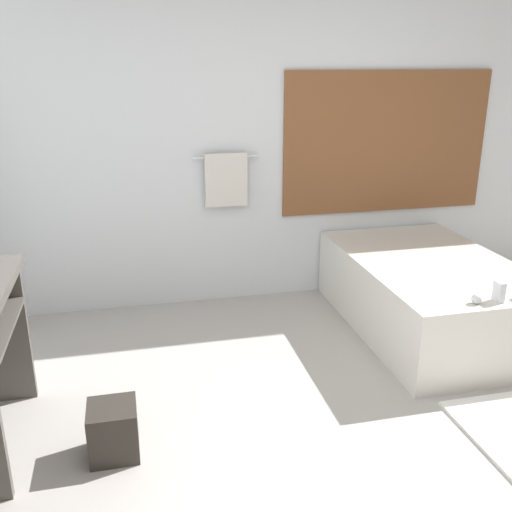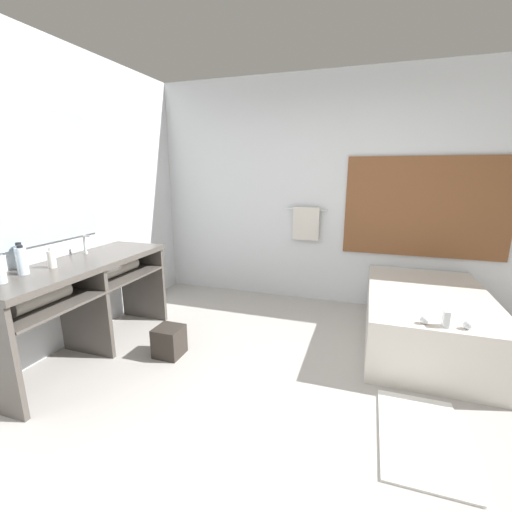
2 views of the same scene
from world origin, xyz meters
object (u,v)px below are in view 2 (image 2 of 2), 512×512
object	(u,v)px
waste_bin	(169,341)
bathtub	(426,316)
soap_dispenser	(52,259)
water_bottle_1	(20,257)
water_bottle_2	(22,261)

from	to	relation	value
waste_bin	bathtub	bearing A→B (deg)	23.24
soap_dispenser	bathtub	bearing A→B (deg)	24.44
water_bottle_1	soap_dispenser	size ratio (longest dim) A/B	1.30
water_bottle_1	water_bottle_2	world-z (taller)	water_bottle_2
water_bottle_1	soap_dispenser	bearing A→B (deg)	33.10
water_bottle_1	waste_bin	bearing A→B (deg)	28.81
bathtub	soap_dispenser	bearing A→B (deg)	-155.56
waste_bin	water_bottle_2	bearing A→B (deg)	-143.23
bathtub	waste_bin	bearing A→B (deg)	-156.76
bathtub	water_bottle_1	bearing A→B (deg)	-155.03
water_bottle_2	soap_dispenser	distance (m)	0.21
water_bottle_2	bathtub	bearing A→B (deg)	27.27
water_bottle_1	soap_dispenser	world-z (taller)	water_bottle_1
bathtub	water_bottle_2	size ratio (longest dim) A/B	7.55
water_bottle_2	soap_dispenser	xyz separation A→B (m)	(0.05, 0.20, -0.03)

